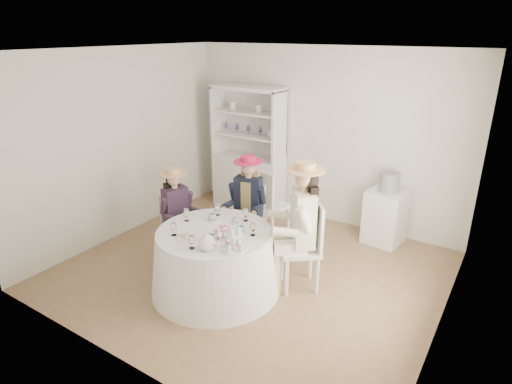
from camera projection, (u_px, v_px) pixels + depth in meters
The scene contains 23 objects.
ground at pixel (252, 270), 5.52m from camera, with size 4.50×4.50×0.00m, color brown.
ceiling at pixel (251, 50), 4.55m from camera, with size 4.50×4.50×0.00m, color white.
wall_back at pixel (323, 137), 6.60m from camera, with size 4.50×4.50×0.00m, color silver.
wall_front at pixel (116, 235), 3.46m from camera, with size 4.50×4.50×0.00m, color silver.
wall_left at pixel (122, 145), 6.17m from camera, with size 4.50×4.50×0.00m, color silver.
wall_right at pixel (457, 212), 3.90m from camera, with size 4.50×4.50×0.00m, color silver.
tea_table at pixel (215, 261), 5.00m from camera, with size 1.52×1.52×0.76m.
hutch at pixel (249, 166), 7.25m from camera, with size 1.40×0.91×2.07m.
side_table at pixel (385, 217), 6.14m from camera, with size 0.50×0.50×0.78m, color silver.
hatbox at pixel (390, 182), 5.95m from camera, with size 0.27×0.27×0.27m, color black.
guest_left at pixel (177, 208), 5.64m from camera, with size 0.51×0.47×1.24m.
guest_mid at pixel (248, 199), 5.72m from camera, with size 0.52×0.55×1.38m.
guest_right at pixel (301, 220), 4.86m from camera, with size 0.67×0.65×1.57m.
spare_chair at pixel (268, 202), 6.18m from camera, with size 0.52×0.52×1.06m.
teacup_a at pixel (212, 217), 5.13m from camera, with size 0.10×0.10×0.08m, color white.
teacup_b at pixel (234, 221), 5.05m from camera, with size 0.06×0.06×0.06m, color white.
teacup_c at pixel (241, 229), 4.83m from camera, with size 0.08×0.08×0.06m, color white.
flower_bowl at pixel (230, 233), 4.76m from camera, with size 0.19×0.19×0.05m, color white.
flower_arrangement at pixel (221, 231), 4.68m from camera, with size 0.17×0.17×0.06m.
table_teapot at pixel (207, 243), 4.43m from camera, with size 0.25×0.18×0.19m.
sandwich_plate at pixel (188, 237), 4.70m from camera, with size 0.26×0.26×0.06m.
cupcake_stand at pixel (234, 242), 4.43m from camera, with size 0.26×0.26×0.25m.
stemware_set at pixel (214, 225), 4.84m from camera, with size 0.95×0.96×0.15m.
Camera 1 is at (2.64, -4.00, 2.92)m, focal length 30.00 mm.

